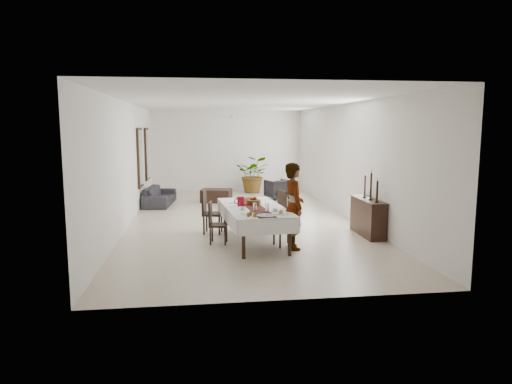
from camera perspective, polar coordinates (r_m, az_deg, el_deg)
name	(u,v)px	position (r m, az deg, el deg)	size (l,w,h in m)	color
floor	(242,220)	(12.67, -1.78, -3.48)	(6.00, 12.00, 0.00)	beige
ceiling	(241,102)	(12.43, -1.85, 11.12)	(6.00, 12.00, 0.02)	white
wall_back	(227,151)	(18.42, -3.68, 5.14)	(6.00, 0.02, 3.20)	white
wall_front	(283,194)	(6.54, 3.41, -0.19)	(6.00, 0.02, 3.20)	white
wall_left	(129,163)	(12.52, -15.64, 3.48)	(0.02, 12.00, 3.20)	white
wall_right	(348,161)	(13.09, 11.39, 3.81)	(0.02, 12.00, 3.20)	white
dining_table_top	(254,208)	(10.05, -0.26, -2.06)	(1.06, 2.55, 0.05)	black
table_leg_fl	(244,240)	(8.89, -1.57, -6.04)	(0.07, 0.07, 0.74)	black
table_leg_fr	(290,238)	(9.10, 4.25, -5.72)	(0.07, 0.07, 0.74)	black
table_leg_bl	(225,217)	(11.22, -3.90, -3.08)	(0.07, 0.07, 0.74)	black
table_leg_br	(262,215)	(11.39, 0.76, -2.89)	(0.07, 0.07, 0.74)	black
tablecloth_top	(254,207)	(10.05, -0.26, -1.88)	(1.25, 2.74, 0.01)	white
tablecloth_drape_left	(226,215)	(9.97, -3.76, -2.88)	(0.01, 2.74, 0.32)	white
tablecloth_drape_right	(281,213)	(10.22, 3.15, -2.59)	(0.01, 2.74, 0.32)	white
tablecloth_drape_near	(269,227)	(8.77, 1.62, -4.37)	(1.25, 0.01, 0.32)	white
tablecloth_drape_far	(242,204)	(11.39, -1.70, -1.48)	(1.25, 0.01, 0.32)	white
table_runner	(254,207)	(10.05, -0.26, -1.83)	(0.37, 2.65, 0.00)	#582319
red_pitcher	(241,201)	(10.13, -1.92, -1.15)	(0.16, 0.16, 0.21)	maroon
pitcher_handle	(237,201)	(10.12, -2.42, -1.17)	(0.13, 0.13, 0.02)	#9A0B0D
wine_glass_near	(267,208)	(9.40, 1.39, -1.98)	(0.07, 0.07, 0.18)	white
wine_glass_mid	(255,207)	(9.45, -0.14, -1.92)	(0.07, 0.07, 0.18)	silver
teacup_right	(275,210)	(9.50, 2.43, -2.23)	(0.10, 0.10, 0.06)	silver
saucer_right	(275,211)	(9.51, 2.43, -2.38)	(0.16, 0.16, 0.01)	silver
teacup_left	(243,209)	(9.62, -1.65, -2.10)	(0.10, 0.10, 0.06)	silver
saucer_left	(243,210)	(9.62, -1.65, -2.25)	(0.16, 0.16, 0.01)	white
plate_near_right	(281,214)	(9.21, 3.13, -2.71)	(0.25, 0.25, 0.02)	silver
bread_near_right	(281,212)	(9.21, 3.13, -2.53)	(0.10, 0.10, 0.10)	tan
plate_near_left	(247,213)	(9.21, -1.15, -2.70)	(0.25, 0.25, 0.02)	white
plate_far_left	(234,203)	(10.55, -2.73, -1.33)	(0.25, 0.25, 0.02)	white
serving_tray	(266,216)	(8.98, 1.24, -2.97)	(0.38, 0.38, 0.02)	#3D3D42
jam_jar_a	(255,215)	(8.89, -0.17, -2.89)	(0.07, 0.07, 0.08)	#855913
jam_jar_b	(249,215)	(8.93, -0.93, -2.84)	(0.07, 0.07, 0.08)	brown
jam_jar_c	(250,213)	(9.04, -0.73, -2.70)	(0.07, 0.07, 0.08)	brown
fruit_basket	(254,202)	(10.30, -0.28, -1.29)	(0.32, 0.32, 0.11)	brown
fruit_red	(255,199)	(10.32, -0.13, -0.83)	(0.10, 0.10, 0.10)	maroon
fruit_green	(252,199)	(10.31, -0.55, -0.83)	(0.08, 0.08, 0.08)	#5B7A24
chair_right_near_seat	(284,227)	(9.85, 3.54, -4.33)	(0.41, 0.41, 0.05)	black
chair_right_near_leg_fl	(294,238)	(9.83, 4.81, -5.72)	(0.04, 0.04, 0.40)	black
chair_right_near_leg_fr	(288,234)	(10.12, 4.00, -5.31)	(0.04, 0.04, 0.40)	black
chair_right_near_leg_bl	(280,239)	(9.69, 3.03, -5.90)	(0.04, 0.04, 0.40)	black
chair_right_near_leg_br	(274,236)	(9.99, 2.26, -5.47)	(0.04, 0.04, 0.40)	black
chair_right_near_back	(292,213)	(9.87, 4.53, -2.68)	(0.41, 0.04, 0.52)	black
chair_right_far_seat	(275,213)	(11.29, 2.43, -2.65)	(0.42, 0.42, 0.05)	black
chair_right_far_leg_fl	(285,223)	(11.27, 3.62, -3.87)	(0.04, 0.04, 0.42)	black
chair_right_far_leg_fr	(278,220)	(11.56, 2.76, -3.56)	(0.04, 0.04, 0.42)	black
chair_right_far_leg_bl	(273,224)	(11.10, 2.08, -4.05)	(0.04, 0.04, 0.42)	black
chair_right_far_leg_br	(266,222)	(11.40, 1.25, -3.72)	(0.04, 0.04, 0.42)	black
chair_right_far_back	(282,201)	(11.33, 3.29, -1.14)	(0.42, 0.04, 0.54)	black
chair_left_near_seat	(218,225)	(10.07, -4.71, -4.15)	(0.39, 0.39, 0.04)	black
chair_left_near_leg_fl	(212,233)	(10.29, -5.49, -5.13)	(0.04, 0.04, 0.39)	black
chair_left_near_leg_fr	(210,236)	(9.98, -5.73, -5.55)	(0.04, 0.04, 0.39)	black
chair_left_near_leg_bl	(227,233)	(10.25, -3.69, -5.16)	(0.04, 0.04, 0.39)	black
chair_left_near_leg_br	(225,237)	(9.94, -3.88, -5.58)	(0.04, 0.04, 0.39)	black
chair_left_near_back	(210,213)	(10.04, -5.75, -2.63)	(0.39, 0.04, 0.50)	black
chair_left_far_seat	(213,214)	(11.03, -5.43, -2.76)	(0.45, 0.45, 0.05)	black
chair_left_far_leg_fl	(207,222)	(11.29, -6.19, -3.81)	(0.05, 0.05, 0.45)	black
chair_left_far_leg_fr	(204,226)	(10.93, -6.53, -4.21)	(0.05, 0.05, 0.45)	black
chair_left_far_leg_bl	(222,223)	(11.23, -4.33, -3.85)	(0.05, 0.05, 0.45)	black
chair_left_far_leg_br	(219,226)	(10.87, -4.61, -4.25)	(0.05, 0.05, 0.45)	black
chair_left_far_back	(204,201)	(11.01, -6.51, -1.17)	(0.45, 0.04, 0.57)	black
woman	(294,206)	(9.56, 4.72, -1.77)	(0.66, 0.43, 1.82)	gray
sideboard_body	(368,218)	(11.13, 13.78, -3.14)	(0.37, 1.39, 0.84)	black
sideboard_top	(368,200)	(11.06, 13.85, -0.94)	(0.41, 1.45, 0.03)	black
candlestick_near_base	(377,202)	(10.59, 14.86, -1.22)	(0.09, 0.09, 0.03)	black
candlestick_near_shaft	(377,191)	(10.55, 14.91, 0.10)	(0.05, 0.05, 0.46)	black
candlestick_near_candle	(378,179)	(10.52, 14.96, 1.55)	(0.03, 0.03, 0.07)	beige
candlestick_mid_base	(370,199)	(10.93, 14.12, -0.91)	(0.09, 0.09, 0.03)	black
candlestick_mid_shaft	(371,186)	(10.88, 14.18, 0.73)	(0.05, 0.05, 0.60)	black
candlestick_mid_candle	(371,171)	(10.85, 14.24, 2.51)	(0.03, 0.03, 0.07)	beige
candlestick_far_base	(365,197)	(11.27, 13.43, -0.62)	(0.09, 0.09, 0.03)	black
candlestick_far_shaft	(365,186)	(11.23, 13.47, 0.74)	(0.05, 0.05, 0.51)	black
candlestick_far_candle	(365,174)	(11.20, 13.52, 2.23)	(0.03, 0.03, 0.07)	silver
sofa	(160,196)	(15.39, -11.96, -0.47)	(2.04, 0.80, 0.60)	#2B292F
armchair	(278,189)	(16.30, 2.72, 0.36)	(0.75, 0.77, 0.70)	#29252A
coffee_table	(216,196)	(15.69, -4.98, -0.45)	(1.00, 0.66, 0.44)	black
potted_plant	(254,174)	(17.84, -0.28, 2.23)	(1.30, 1.12, 1.44)	#2E5421
mirror_frame_near	(140,158)	(14.69, -14.29, 4.17)	(0.06, 1.05, 1.85)	black
mirror_glass_near	(141,158)	(14.68, -14.15, 4.17)	(0.01, 0.90, 1.70)	white
mirror_frame_far	(147,154)	(16.77, -13.45, 4.65)	(0.06, 1.05, 1.85)	black
mirror_glass_far	(148,154)	(16.77, -13.34, 4.65)	(0.01, 0.90, 1.70)	silver
fan_rod	(232,110)	(15.41, -2.97, 10.16)	(0.04, 0.04, 0.20)	silver
fan_hub	(232,116)	(15.41, -2.96, 9.41)	(0.16, 0.16, 0.08)	white
fan_blade_n	(232,117)	(15.76, -3.06, 9.38)	(0.10, 0.55, 0.01)	white
fan_blade_s	(233,116)	(15.06, -2.85, 9.44)	(0.10, 0.55, 0.01)	silver
fan_blade_e	(243,116)	(15.44, -1.65, 9.42)	(0.55, 0.10, 0.01)	silver
fan_blade_w	(222,116)	(15.38, -4.28, 9.40)	(0.55, 0.10, 0.01)	beige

